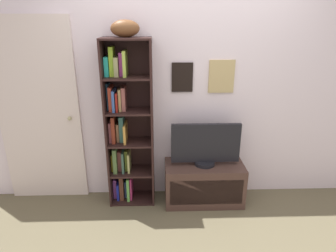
# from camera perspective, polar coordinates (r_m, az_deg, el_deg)

# --- Properties ---
(back_wall) EXTENTS (4.80, 0.08, 2.44)m
(back_wall) POSITION_cam_1_polar(r_m,az_deg,el_deg) (3.18, 3.54, 6.75)
(back_wall) COLOR silver
(back_wall) RESTS_ON ground
(bookshelf) EXTENTS (0.49, 0.30, 1.79)m
(bookshelf) POSITION_cam_1_polar(r_m,az_deg,el_deg) (3.16, -8.34, -0.49)
(bookshelf) COLOR black
(bookshelf) RESTS_ON ground
(football) EXTENTS (0.31, 0.23, 0.16)m
(football) POSITION_cam_1_polar(r_m,az_deg,el_deg) (2.92, -8.33, 18.26)
(football) COLOR brown
(football) RESTS_ON bookshelf
(tv_stand) EXTENTS (0.86, 0.40, 0.46)m
(tv_stand) POSITION_cam_1_polar(r_m,az_deg,el_deg) (3.37, 6.96, -10.91)
(tv_stand) COLOR #452F28
(tv_stand) RESTS_ON ground
(television) EXTENTS (0.74, 0.22, 0.47)m
(television) POSITION_cam_1_polar(r_m,az_deg,el_deg) (3.15, 7.31, -3.70)
(television) COLOR black
(television) RESTS_ON tv_stand
(door) EXTENTS (0.86, 0.09, 2.00)m
(door) POSITION_cam_1_polar(r_m,az_deg,el_deg) (3.42, -23.71, 2.14)
(door) COLOR silver
(door) RESTS_ON ground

